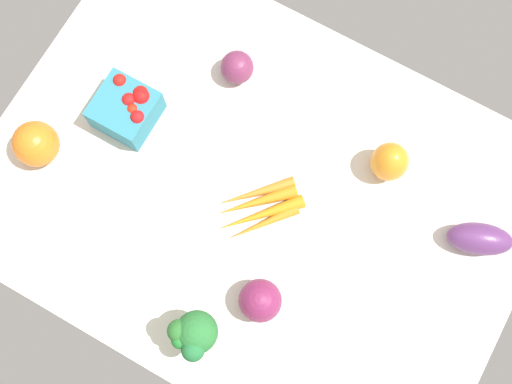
% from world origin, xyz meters
% --- Properties ---
extents(tablecloth, '(1.04, 0.76, 0.02)m').
position_xyz_m(tablecloth, '(0.00, 0.00, 0.01)').
color(tablecloth, silver).
rests_on(tablecloth, ground).
extents(carrot_bunch, '(0.16, 0.17, 0.03)m').
position_xyz_m(carrot_bunch, '(-0.02, 0.02, 0.03)').
color(carrot_bunch, orange).
rests_on(carrot_bunch, tablecloth).
extents(berry_basket, '(0.11, 0.11, 0.08)m').
position_xyz_m(berry_basket, '(0.30, -0.02, 0.06)').
color(berry_basket, teal).
rests_on(berry_basket, tablecloth).
extents(eggplant, '(0.14, 0.10, 0.06)m').
position_xyz_m(eggplant, '(-0.41, -0.12, 0.05)').
color(eggplant, '#61336C').
rests_on(eggplant, tablecloth).
extents(bell_pepper_orange, '(0.08, 0.08, 0.09)m').
position_xyz_m(bell_pepper_orange, '(-0.19, -0.17, 0.07)').
color(bell_pepper_orange, orange).
rests_on(bell_pepper_orange, tablecloth).
extents(heirloom_tomato_orange, '(0.09, 0.09, 0.09)m').
position_xyz_m(heirloom_tomato_orange, '(0.41, 0.13, 0.06)').
color(heirloom_tomato_orange, orange).
rests_on(heirloom_tomato_orange, tablecloth).
extents(red_onion_near_basket, '(0.08, 0.08, 0.08)m').
position_xyz_m(red_onion_near_basket, '(-0.11, 0.18, 0.06)').
color(red_onion_near_basket, '#7E2551').
rests_on(red_onion_near_basket, tablecloth).
extents(broccoli_head, '(0.08, 0.09, 0.12)m').
position_xyz_m(broccoli_head, '(-0.04, 0.28, 0.10)').
color(broccoli_head, '#93CC87').
rests_on(broccoli_head, tablecloth).
extents(red_onion_center, '(0.07, 0.07, 0.07)m').
position_xyz_m(red_onion_center, '(0.15, -0.20, 0.05)').
color(red_onion_center, '#762E52').
rests_on(red_onion_center, tablecloth).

